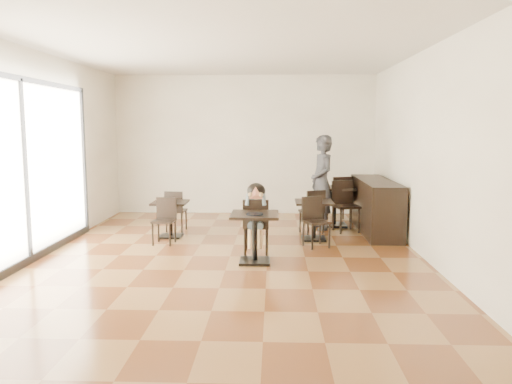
{
  "coord_description": "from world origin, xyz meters",
  "views": [
    {
      "loc": [
        0.68,
        -7.61,
        2.01
      ],
      "look_at": [
        0.4,
        0.16,
        1.0
      ],
      "focal_mm": 35.0,
      "sensor_mm": 36.0,
      "label": 1
    }
  ],
  "objects_px": {
    "child": "(256,219)",
    "chair_mid_b": "(316,222)",
    "child_table": "(255,238)",
    "cafe_table_mid": "(314,220)",
    "child_chair": "(256,226)",
    "chair_back_b": "(346,207)",
    "adult_patron": "(322,182)",
    "chair_left_a": "(176,211)",
    "cafe_table_left": "(170,219)",
    "chair_back_a": "(339,199)",
    "chair_mid_a": "(312,211)",
    "chair_left_b": "(164,221)",
    "cafe_table_back": "(334,206)"
  },
  "relations": [
    {
      "from": "child_chair",
      "to": "chair_back_b",
      "type": "bearing_deg",
      "value": -134.05
    },
    {
      "from": "cafe_table_mid",
      "to": "chair_mid_b",
      "type": "bearing_deg",
      "value": -90.0
    },
    {
      "from": "chair_left_a",
      "to": "chair_back_a",
      "type": "distance_m",
      "value": 3.49
    },
    {
      "from": "cafe_table_left",
      "to": "chair_back_b",
      "type": "xyz_separation_m",
      "value": [
        3.3,
        0.6,
        0.16
      ]
    },
    {
      "from": "adult_patron",
      "to": "chair_back_b",
      "type": "bearing_deg",
      "value": 45.75
    },
    {
      "from": "chair_mid_b",
      "to": "chair_left_a",
      "type": "relative_size",
      "value": 1.06
    },
    {
      "from": "child",
      "to": "cafe_table_back",
      "type": "height_order",
      "value": "child"
    },
    {
      "from": "child_table",
      "to": "cafe_table_mid",
      "type": "relative_size",
      "value": 1.06
    },
    {
      "from": "chair_left_b",
      "to": "cafe_table_back",
      "type": "bearing_deg",
      "value": 34.29
    },
    {
      "from": "chair_mid_b",
      "to": "chair_left_a",
      "type": "bearing_deg",
      "value": 131.25
    },
    {
      "from": "cafe_table_back",
      "to": "chair_back_b",
      "type": "height_order",
      "value": "chair_back_b"
    },
    {
      "from": "adult_patron",
      "to": "chair_mid_b",
      "type": "relative_size",
      "value": 2.21
    },
    {
      "from": "cafe_table_left",
      "to": "chair_mid_a",
      "type": "distance_m",
      "value": 2.66
    },
    {
      "from": "cafe_table_left",
      "to": "adult_patron",
      "type": "bearing_deg",
      "value": 16.63
    },
    {
      "from": "child_table",
      "to": "chair_left_a",
      "type": "xyz_separation_m",
      "value": [
        -1.62,
        2.24,
        0.03
      ]
    },
    {
      "from": "cafe_table_mid",
      "to": "cafe_table_left",
      "type": "bearing_deg",
      "value": 177.26
    },
    {
      "from": "chair_left_b",
      "to": "cafe_table_mid",
      "type": "bearing_deg",
      "value": 15.01
    },
    {
      "from": "child_chair",
      "to": "chair_mid_b",
      "type": "height_order",
      "value": "child_chair"
    },
    {
      "from": "cafe_table_back",
      "to": "chair_left_a",
      "type": "relative_size",
      "value": 1.02
    },
    {
      "from": "chair_left_b",
      "to": "chair_mid_a",
      "type": "bearing_deg",
      "value": 26.21
    },
    {
      "from": "cafe_table_left",
      "to": "child_table",
      "type": "bearing_deg",
      "value": -46.15
    },
    {
      "from": "child_table",
      "to": "cafe_table_mid",
      "type": "distance_m",
      "value": 1.85
    },
    {
      "from": "cafe_table_mid",
      "to": "chair_mid_a",
      "type": "xyz_separation_m",
      "value": [
        0.0,
        0.55,
        0.07
      ]
    },
    {
      "from": "child_chair",
      "to": "cafe_table_mid",
      "type": "height_order",
      "value": "child_chair"
    },
    {
      "from": "child",
      "to": "chair_mid_b",
      "type": "relative_size",
      "value": 1.34
    },
    {
      "from": "adult_patron",
      "to": "chair_mid_b",
      "type": "bearing_deg",
      "value": -23.72
    },
    {
      "from": "chair_mid_b",
      "to": "chair_mid_a",
      "type": "bearing_deg",
      "value": 66.32
    },
    {
      "from": "chair_back_b",
      "to": "child_chair",
      "type": "bearing_deg",
      "value": -149.44
    },
    {
      "from": "chair_mid_b",
      "to": "chair_back_a",
      "type": "height_order",
      "value": "chair_back_a"
    },
    {
      "from": "child_table",
      "to": "cafe_table_back",
      "type": "bearing_deg",
      "value": 61.91
    },
    {
      "from": "cafe_table_left",
      "to": "chair_back_a",
      "type": "relative_size",
      "value": 0.68
    },
    {
      "from": "chair_mid_a",
      "to": "chair_left_a",
      "type": "relative_size",
      "value": 1.06
    },
    {
      "from": "child_table",
      "to": "cafe_table_left",
      "type": "distance_m",
      "value": 2.34
    },
    {
      "from": "adult_patron",
      "to": "chair_back_b",
      "type": "height_order",
      "value": "adult_patron"
    },
    {
      "from": "child_chair",
      "to": "chair_left_b",
      "type": "bearing_deg",
      "value": -19.88
    },
    {
      "from": "cafe_table_left",
      "to": "chair_back_b",
      "type": "distance_m",
      "value": 3.35
    },
    {
      "from": "child_chair",
      "to": "child",
      "type": "bearing_deg",
      "value": -0.0
    },
    {
      "from": "chair_back_a",
      "to": "chair_mid_b",
      "type": "bearing_deg",
      "value": 58.7
    },
    {
      "from": "cafe_table_left",
      "to": "chair_back_a",
      "type": "xyz_separation_m",
      "value": [
        3.3,
        1.7,
        0.16
      ]
    },
    {
      "from": "chair_mid_a",
      "to": "chair_mid_b",
      "type": "height_order",
      "value": "same"
    },
    {
      "from": "cafe_table_mid",
      "to": "cafe_table_left",
      "type": "relative_size",
      "value": 1.06
    },
    {
      "from": "cafe_table_mid",
      "to": "cafe_table_left",
      "type": "distance_m",
      "value": 2.62
    },
    {
      "from": "chair_mid_b",
      "to": "chair_back_b",
      "type": "bearing_deg",
      "value": 38.35
    },
    {
      "from": "adult_patron",
      "to": "chair_left_b",
      "type": "bearing_deg",
      "value": -79.18
    },
    {
      "from": "chair_left_a",
      "to": "chair_back_a",
      "type": "bearing_deg",
      "value": -154.98
    },
    {
      "from": "adult_patron",
      "to": "chair_left_a",
      "type": "distance_m",
      "value": 2.91
    },
    {
      "from": "child",
      "to": "cafe_table_mid",
      "type": "bearing_deg",
      "value": 45.25
    },
    {
      "from": "adult_patron",
      "to": "child_table",
      "type": "bearing_deg",
      "value": -41.17
    },
    {
      "from": "chair_left_b",
      "to": "chair_back_b",
      "type": "height_order",
      "value": "chair_back_b"
    },
    {
      "from": "chair_left_a",
      "to": "adult_patron",
      "type": "bearing_deg",
      "value": -168.19
    }
  ]
}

